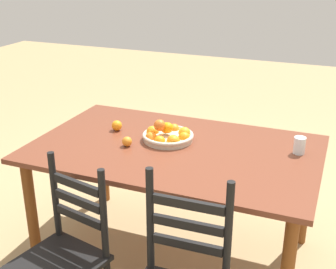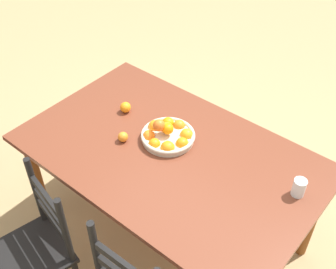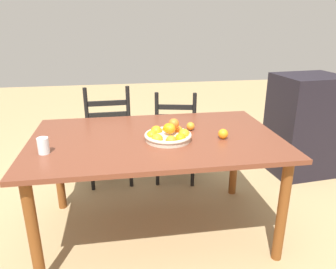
{
  "view_description": "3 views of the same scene",
  "coord_description": "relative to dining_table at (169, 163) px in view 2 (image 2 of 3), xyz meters",
  "views": [
    {
      "loc": [
        -0.91,
        2.36,
        1.88
      ],
      "look_at": [
        0.08,
        -0.08,
        0.82
      ],
      "focal_mm": 48.26,
      "sensor_mm": 36.0,
      "label": 1
    },
    {
      "loc": [
        -1.13,
        1.37,
        2.5
      ],
      "look_at": [
        0.08,
        -0.08,
        0.82
      ],
      "focal_mm": 45.75,
      "sensor_mm": 36.0,
      "label": 2
    },
    {
      "loc": [
        -0.25,
        -2.1,
        1.56
      ],
      "look_at": [
        0.08,
        -0.08,
        0.82
      ],
      "focal_mm": 34.29,
      "sensor_mm": 36.0,
      "label": 3
    }
  ],
  "objects": [
    {
      "name": "orange_loose_1",
      "position": [
        0.27,
        0.1,
        0.12
      ],
      "size": [
        0.06,
        0.06,
        0.06
      ],
      "primitive_type": "sphere",
      "color": "orange",
      "rests_on": "dining_table"
    },
    {
      "name": "fruit_bowl",
      "position": [
        0.08,
        -0.08,
        0.13
      ],
      "size": [
        0.32,
        0.32,
        0.15
      ],
      "color": "beige",
      "rests_on": "dining_table"
    },
    {
      "name": "dining_table",
      "position": [
        0.0,
        0.0,
        0.0
      ],
      "size": [
        1.73,
        1.07,
        0.78
      ],
      "color": "brown",
      "rests_on": "ground"
    },
    {
      "name": "ground_plane",
      "position": [
        0.0,
        0.0,
        -0.69
      ],
      "size": [
        12.0,
        12.0,
        0.0
      ],
      "primitive_type": "plane",
      "color": "tan"
    },
    {
      "name": "orange_loose_0",
      "position": [
        0.46,
        -0.11,
        0.13
      ],
      "size": [
        0.07,
        0.07,
        0.07
      ],
      "primitive_type": "sphere",
      "color": "orange",
      "rests_on": "dining_table"
    },
    {
      "name": "drinking_glass",
      "position": [
        -0.71,
        -0.19,
        0.14
      ],
      "size": [
        0.07,
        0.07,
        0.1
      ],
      "primitive_type": "cylinder",
      "color": "silver",
      "rests_on": "dining_table"
    },
    {
      "name": "chair_near_window",
      "position": [
        0.29,
        0.8,
        -0.24
      ],
      "size": [
        0.48,
        0.48,
        0.93
      ],
      "rotation": [
        0.0,
        0.0,
        2.92
      ],
      "color": "black",
      "rests_on": "ground"
    }
  ]
}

